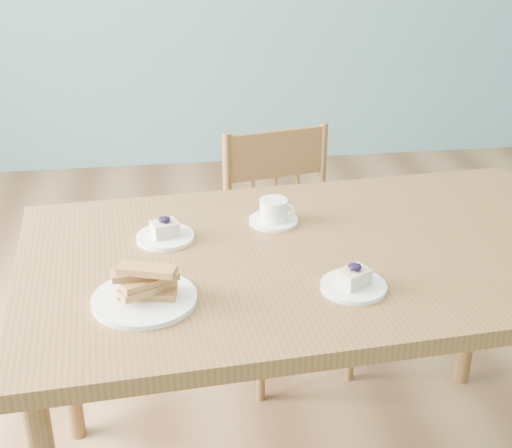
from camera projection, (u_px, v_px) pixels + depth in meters
name	position (u px, v px, depth m)	size (l,w,h in m)	color
dining_table	(317.00, 277.00, 1.79)	(1.51, 0.94, 0.78)	brown
dining_chair	(287.00, 254.00, 2.47)	(0.45, 0.44, 0.85)	brown
cheesecake_plate_near	(354.00, 282.00, 1.58)	(0.15, 0.15, 0.06)	white
cheesecake_plate_far	(165.00, 233.00, 1.80)	(0.15, 0.15, 0.06)	white
coffee_cup	(274.00, 213.00, 1.89)	(0.13, 0.13, 0.07)	white
biscotti_plate	(144.00, 291.00, 1.53)	(0.23, 0.23, 0.09)	white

